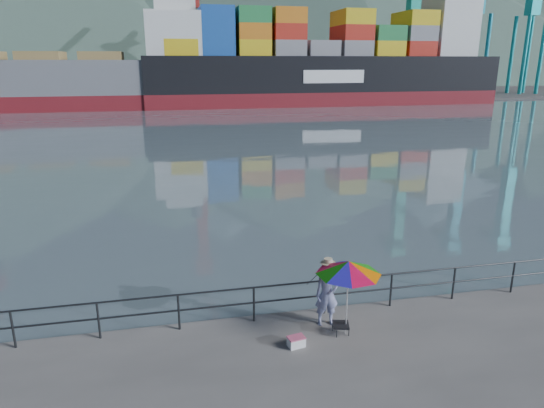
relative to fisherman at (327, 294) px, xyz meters
The scene contains 12 objects.
harbor_water 128.89m from the fisherman, 91.28° to the left, with size 500.00×280.00×0.00m, color slate.
far_dock 92.13m from the fisherman, 85.56° to the left, with size 200.00×40.00×0.40m, color #514F4C.
guardrail 2.95m from the fisherman, 169.15° to the left, with size 22.00×0.06×1.03m.
port_cranes 88.79m from the fisherman, 71.25° to the left, with size 116.00×28.00×38.40m.
container_stacks 98.01m from the fisherman, 71.90° to the left, with size 58.00×8.40×7.80m.
fisherman is the anchor object (origin of this frame).
beach_umbrella 1.19m from the fisherman, 59.66° to the right, with size 2.03×2.03×2.03m.
folding_stool 0.93m from the fisherman, 68.78° to the right, with size 0.51×0.51×0.27m.
cooler_bag 1.58m from the fisherman, 140.50° to the right, with size 0.40×0.27×0.23m, color white.
fishing_rod 1.30m from the fisherman, 94.98° to the left, with size 0.02×0.02×2.15m, color black.
bulk_carrier 71.23m from the fisherman, 103.89° to the left, with size 54.72×9.47×14.50m.
container_ship 73.23m from the fisherman, 70.68° to the left, with size 58.71×9.79×18.10m.
Camera 1 is at (-1.04, -9.91, 6.81)m, focal length 32.00 mm.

